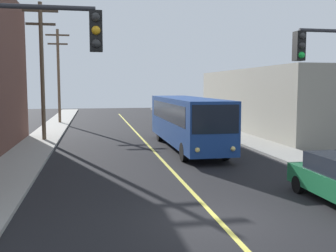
% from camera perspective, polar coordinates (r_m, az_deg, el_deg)
% --- Properties ---
extents(ground_plane, '(120.00, 120.00, 0.00)m').
position_cam_1_polar(ground_plane, '(11.79, 7.52, -13.66)').
color(ground_plane, black).
extents(sidewalk_left, '(2.50, 90.00, 0.15)m').
position_cam_1_polar(sidewalk_left, '(21.22, -20.80, -5.00)').
color(sidewalk_left, gray).
rests_on(sidewalk_left, ground).
extents(sidewalk_right, '(2.50, 90.00, 0.15)m').
position_cam_1_polar(sidewalk_right, '(23.52, 16.67, -3.83)').
color(sidewalk_right, gray).
rests_on(sidewalk_right, ground).
extents(lane_stripe_center, '(0.16, 60.00, 0.01)m').
position_cam_1_polar(lane_stripe_center, '(26.08, -2.92, -2.81)').
color(lane_stripe_center, '#D8CC4C').
rests_on(lane_stripe_center, ground).
extents(building_right_warehouse, '(12.00, 20.31, 5.34)m').
position_cam_1_polar(building_right_warehouse, '(36.50, 18.81, 3.56)').
color(building_right_warehouse, gray).
rests_on(building_right_warehouse, ground).
extents(city_bus, '(2.59, 12.16, 3.20)m').
position_cam_1_polar(city_bus, '(24.55, 2.72, 0.91)').
color(city_bus, navy).
rests_on(city_bus, ground).
extents(utility_pole_mid, '(2.40, 0.28, 9.56)m').
position_cam_1_polar(utility_pole_mid, '(28.96, -17.96, 8.52)').
color(utility_pole_mid, brown).
rests_on(utility_pole_mid, sidewalk_left).
extents(utility_pole_far, '(2.40, 0.28, 9.62)m').
position_cam_1_polar(utility_pole_far, '(42.40, -15.72, 7.69)').
color(utility_pole_far, brown).
rests_on(utility_pole_far, sidewalk_left).
extents(traffic_signal_left_corner, '(3.75, 0.48, 6.00)m').
position_cam_1_polar(traffic_signal_left_corner, '(10.32, -21.45, 7.54)').
color(traffic_signal_left_corner, '#2D2D33').
rests_on(traffic_signal_left_corner, sidewalk_left).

